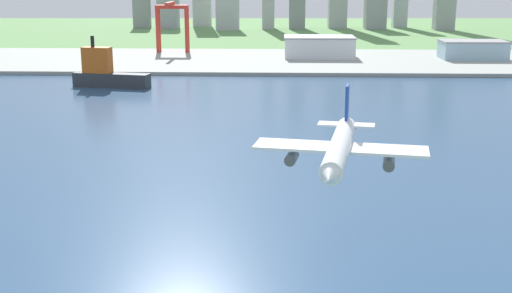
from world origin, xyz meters
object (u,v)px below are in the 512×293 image
object	(u,v)px
container_barge	(106,73)
port_crane_red	(172,16)
warehouse_annex	(473,50)
airplane_landing	(340,148)
warehouse_main	(319,47)

from	to	relation	value
container_barge	port_crane_red	bearing A→B (deg)	85.24
port_crane_red	warehouse_annex	size ratio (longest dim) A/B	0.84
airplane_landing	warehouse_main	bearing A→B (deg)	87.20
port_crane_red	warehouse_annex	xyz separation A→B (m)	(228.80, -34.98, -21.84)
container_barge	warehouse_main	world-z (taller)	container_barge
container_barge	warehouse_main	distance (m)	182.48
airplane_landing	port_crane_red	xyz separation A→B (m)	(-96.81, 413.59, -0.78)
container_barge	warehouse_annex	bearing A→B (deg)	26.83
warehouse_main	warehouse_annex	size ratio (longest dim) A/B	1.11
warehouse_main	warehouse_annex	world-z (taller)	warehouse_main
airplane_landing	container_barge	size ratio (longest dim) A/B	0.84
port_crane_red	warehouse_annex	bearing A→B (deg)	-8.69
container_barge	warehouse_main	xyz separation A→B (m)	(128.76, 129.30, 2.06)
airplane_landing	warehouse_annex	xyz separation A→B (m)	(131.99, 378.61, -22.62)
port_crane_red	container_barge	bearing A→B (deg)	-94.76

